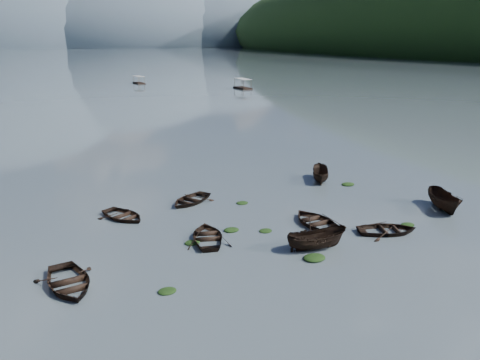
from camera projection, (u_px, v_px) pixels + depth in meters
name	position (u px, v px, depth m)	size (l,w,h in m)	color
ground_plane	(327.00, 270.00, 26.47)	(2400.00, 2400.00, 0.00)	#4B575E
haze_mtn_c	(113.00, 46.00, 867.27)	(520.00, 520.00, 260.00)	#475666
haze_mtn_d	(204.00, 45.00, 937.77)	(520.00, 520.00, 220.00)	#475666
rowboat_0	(69.00, 287.00, 24.67)	(3.20, 4.48, 0.93)	black
rowboat_1	(208.00, 240.00, 30.44)	(2.94, 4.12, 0.85)	black
rowboat_2	(316.00, 249.00, 29.13)	(1.49, 3.96, 1.53)	black
rowboat_3	(316.00, 224.00, 32.91)	(3.13, 4.39, 0.91)	black
rowboat_4	(387.00, 233.00, 31.49)	(2.87, 4.01, 0.83)	black
rowboat_5	(443.00, 209.00, 35.82)	(1.62, 4.30, 1.66)	black
rowboat_6	(124.00, 218.00, 34.05)	(2.77, 3.88, 0.80)	black
rowboat_7	(190.00, 202.00, 37.34)	(2.87, 4.02, 0.83)	black
rowboat_8	(320.00, 181.00, 43.06)	(1.43, 3.80, 1.47)	black
weed_clump_0	(167.00, 292.00, 24.15)	(0.98, 0.80, 0.21)	black
weed_clump_1	(231.00, 231.00, 31.84)	(1.06, 0.85, 0.23)	black
weed_clump_2	(314.00, 259.00, 27.74)	(1.37, 1.10, 0.30)	black
weed_clump_3	(266.00, 231.00, 31.74)	(0.90, 0.76, 0.20)	black
weed_clump_4	(408.00, 225.00, 32.75)	(1.01, 0.80, 0.21)	black
weed_clump_5	(192.00, 243.00, 29.88)	(1.01, 0.81, 0.21)	black
weed_clump_6	(242.00, 203.00, 37.12)	(0.97, 0.81, 0.20)	black
weed_clump_7	(348.00, 185.00, 41.79)	(1.20, 0.96, 0.26)	black
pontoon_centre	(139.00, 84.00, 136.32)	(2.22, 5.34, 2.05)	black
pontoon_right	(243.00, 89.00, 122.18)	(2.69, 6.46, 2.48)	black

